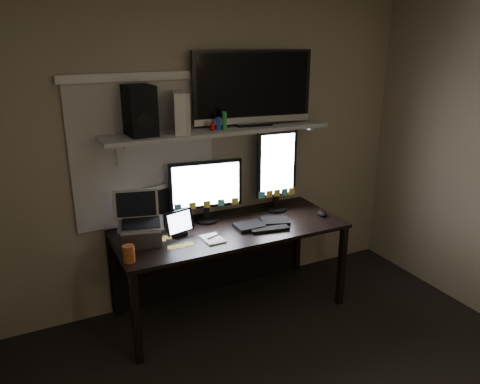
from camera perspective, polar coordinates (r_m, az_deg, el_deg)
back_wall at (r=3.85m, az=-3.63°, el=4.81°), size 3.60×0.00×3.60m
window_blinds at (r=3.65m, az=-11.56°, el=4.52°), size 1.10×0.02×1.10m
desk at (r=3.86m, az=-1.96°, el=-6.11°), size 1.80×0.75×0.73m
wall_shelf at (r=3.64m, az=-2.63°, el=7.50°), size 1.80×0.35×0.03m
monitor_landscape at (r=3.72m, az=-4.17°, el=0.13°), size 0.59×0.14×0.52m
monitor_portrait at (r=3.95m, az=4.48°, el=2.64°), size 0.36×0.09×0.71m
keyboard at (r=3.72m, az=2.75°, el=-3.85°), size 0.49×0.26×0.03m
mouse at (r=3.97m, az=9.98°, el=-2.60°), size 0.10×0.13×0.04m
notepad at (r=3.47m, az=-3.36°, el=-5.73°), size 0.14×0.20×0.01m
tablet at (r=3.53m, az=-7.44°, el=-3.78°), size 0.25×0.15×0.20m
file_sorter at (r=3.76m, az=-9.42°, el=-1.55°), size 0.27×0.17×0.31m
laptop at (r=3.42m, az=-12.02°, el=-3.32°), size 0.38×0.34×0.36m
cup at (r=3.21m, az=-13.40°, el=-7.34°), size 0.10×0.10×0.12m
sticky_notes at (r=3.46m, az=-8.69°, el=-6.08°), size 0.30×0.24×0.00m
tv at (r=3.75m, az=1.50°, el=12.52°), size 0.98×0.30×0.58m
game_console at (r=3.49m, az=-7.44°, el=9.60°), size 0.14×0.26×0.30m
speaker at (r=3.43m, az=-12.13°, el=9.68°), size 0.21×0.25×0.35m
bottles at (r=3.56m, az=-2.64°, el=8.61°), size 0.22×0.09×0.14m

